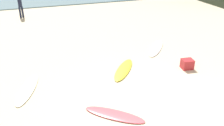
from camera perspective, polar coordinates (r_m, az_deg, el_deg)
name	(u,v)px	position (r m, az deg, el deg)	size (l,w,h in m)	color
ground_plane	(151,99)	(9.05, 9.00, -8.36)	(120.00, 120.00, 0.00)	beige
surfboard_0	(124,69)	(10.82, 2.74, -1.52)	(0.55, 2.18, 0.09)	yellow
surfboard_1	(156,48)	(13.25, 10.25, 3.51)	(0.56, 2.41, 0.07)	white
surfboard_2	(115,115)	(8.19, 0.60, -11.99)	(0.54, 2.07, 0.06)	#E4535C
surfboard_4	(27,89)	(10.01, -19.21, -5.74)	(0.58, 2.32, 0.06)	#ECE9CC
beachgoer_near	(20,5)	(19.53, -20.69, 12.58)	(0.38, 0.38, 1.72)	#191E33
beach_cooler	(187,64)	(11.41, 17.17, -0.22)	(0.50, 0.43, 0.44)	#B2282D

